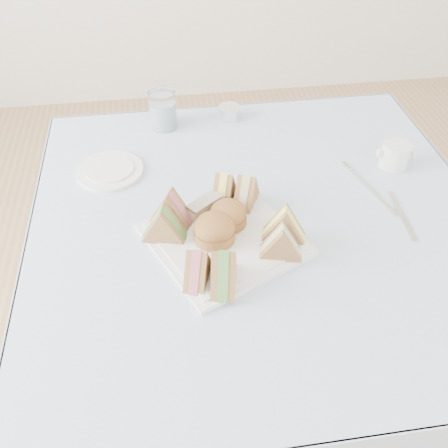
{
  "coord_description": "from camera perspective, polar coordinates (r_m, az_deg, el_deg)",
  "views": [
    {
      "loc": [
        -0.2,
        -0.81,
        1.49
      ],
      "look_at": [
        -0.09,
        -0.06,
        0.8
      ],
      "focal_mm": 40.0,
      "sensor_mm": 36.0,
      "label": 1
    }
  ],
  "objects": [
    {
      "name": "scone_right",
      "position": [
        1.06,
        0.48,
        1.07
      ],
      "size": [
        0.11,
        0.11,
        0.05
      ],
      "primitive_type": "cylinder",
      "rotation": [
        0.0,
        0.0,
        0.93
      ],
      "color": "#925F30",
      "rests_on": "serving_plate"
    },
    {
      "name": "sandwich_bl_b",
      "position": [
        1.07,
        -6.13,
        1.97
      ],
      "size": [
        0.1,
        0.08,
        0.08
      ],
      "primitive_type": null,
      "rotation": [
        0.0,
        0.0,
        2.73
      ],
      "color": "olive",
      "rests_on": "serving_plate"
    },
    {
      "name": "sandwich_fr_a",
      "position": [
        1.03,
        6.93,
        0.09
      ],
      "size": [
        0.1,
        0.07,
        0.08
      ],
      "primitive_type": null,
      "rotation": [
        0.0,
        0.0,
        -0.31
      ],
      "color": "olive",
      "rests_on": "serving_plate"
    },
    {
      "name": "serving_plate",
      "position": [
        1.05,
        -0.0,
        -1.76
      ],
      "size": [
        0.38,
        0.38,
        0.01
      ],
      "primitive_type": "cube",
      "rotation": [
        0.0,
        0.0,
        0.43
      ],
      "color": "silver",
      "rests_on": "tablecloth"
    },
    {
      "name": "scone_left",
      "position": [
        1.03,
        -1.1,
        -0.61
      ],
      "size": [
        0.11,
        0.11,
        0.06
      ],
      "primitive_type": "cylinder",
      "rotation": [
        0.0,
        0.0,
        0.34
      ],
      "color": "#925F30",
      "rests_on": "serving_plate"
    },
    {
      "name": "tablecloth",
      "position": [
        1.12,
        4.23,
        0.6
      ],
      "size": [
        1.02,
        1.02,
        0.01
      ],
      "primitive_type": "cube",
      "color": "#BDC9F9",
      "rests_on": "table"
    },
    {
      "name": "sandwich_br_b",
      "position": [
        1.12,
        0.03,
        4.29
      ],
      "size": [
        0.07,
        0.09,
        0.08
      ],
      "primitive_type": null,
      "rotation": [
        0.0,
        0.0,
        -1.99
      ],
      "color": "olive",
      "rests_on": "serving_plate"
    },
    {
      "name": "floor",
      "position": [
        1.71,
        2.92,
        -18.32
      ],
      "size": [
        4.0,
        4.0,
        0.0
      ],
      "primitive_type": "plane",
      "color": "#9E7751",
      "rests_on": "ground"
    },
    {
      "name": "tea_strainer",
      "position": [
        1.45,
        0.62,
        12.53
      ],
      "size": [
        0.08,
        0.08,
        0.03
      ],
      "primitive_type": "cylinder",
      "rotation": [
        0.0,
        0.0,
        -0.34
      ],
      "color": "silver",
      "rests_on": "tablecloth"
    },
    {
      "name": "sandwich_fl_a",
      "position": [
        0.94,
        -3.04,
        -4.65
      ],
      "size": [
        0.07,
        0.09,
        0.08
      ],
      "primitive_type": null,
      "rotation": [
        0.0,
        0.0,
        1.22
      ],
      "color": "olive",
      "rests_on": "serving_plate"
    },
    {
      "name": "pastry_slice",
      "position": [
        1.09,
        -2.23,
        1.92
      ],
      "size": [
        0.08,
        0.07,
        0.04
      ],
      "primitive_type": "cube",
      "rotation": [
        0.0,
        0.0,
        0.64
      ],
      "color": "tan",
      "rests_on": "serving_plate"
    },
    {
      "name": "sandwich_br_a",
      "position": [
        1.11,
        2.58,
        4.01
      ],
      "size": [
        0.08,
        0.1,
        0.08
      ],
      "primitive_type": null,
      "rotation": [
        0.0,
        0.0,
        -2.03
      ],
      "color": "olive",
      "rests_on": "serving_plate"
    },
    {
      "name": "knife",
      "position": [
        1.19,
        19.69,
        0.92
      ],
      "size": [
        0.02,
        0.17,
        0.0
      ],
      "primitive_type": "cube",
      "rotation": [
        0.0,
        0.0,
        -0.07
      ],
      "color": "silver",
      "rests_on": "tablecloth"
    },
    {
      "name": "water_glass",
      "position": [
        1.41,
        -6.99,
        12.83
      ],
      "size": [
        0.08,
        0.08,
        0.11
      ],
      "primitive_type": "cylinder",
      "rotation": [
        0.0,
        0.0,
        -0.12
      ],
      "color": "white",
      "rests_on": "tablecloth"
    },
    {
      "name": "creamer_jug",
      "position": [
        1.32,
        18.95,
        7.46
      ],
      "size": [
        0.07,
        0.07,
        0.06
      ],
      "primitive_type": "cylinder",
      "rotation": [
        0.0,
        0.0,
        0.03
      ],
      "color": "silver",
      "rests_on": "tablecloth"
    },
    {
      "name": "table",
      "position": [
        1.4,
        3.45,
        -10.88
      ],
      "size": [
        0.9,
        0.9,
        0.74
      ],
      "primitive_type": "cube",
      "color": "brown",
      "rests_on": "floor"
    },
    {
      "name": "sandwich_fr_b",
      "position": [
        0.99,
        6.57,
        -1.91
      ],
      "size": [
        0.09,
        0.06,
        0.08
      ],
      "primitive_type": null,
      "rotation": [
        0.0,
        0.0,
        -0.23
      ],
      "color": "olive",
      "rests_on": "serving_plate"
    },
    {
      "name": "sandwich_bl_a",
      "position": [
        1.03,
        -6.93,
        0.16
      ],
      "size": [
        0.1,
        0.07,
        0.08
      ],
      "primitive_type": null,
      "rotation": [
        0.0,
        0.0,
        2.88
      ],
      "color": "olive",
      "rests_on": "serving_plate"
    },
    {
      "name": "fork",
      "position": [
        1.23,
        16.6,
        3.63
      ],
      "size": [
        0.06,
        0.18,
        0.0
      ],
      "primitive_type": "cube",
      "rotation": [
        0.0,
        0.0,
        0.25
      ],
      "color": "silver",
      "rests_on": "tablecloth"
    },
    {
      "name": "side_plate",
      "position": [
        1.28,
        -12.91,
        5.96
      ],
      "size": [
        0.18,
        0.18,
        0.01
      ],
      "primitive_type": "cylinder",
      "rotation": [
        0.0,
        0.0,
        -0.07
      ],
      "color": "silver",
      "rests_on": "tablecloth"
    },
    {
      "name": "sandwich_fl_b",
      "position": [
        0.93,
        -0.03,
        -4.92
      ],
      "size": [
        0.06,
        0.1,
        0.09
      ],
      "primitive_type": null,
      "rotation": [
        0.0,
        0.0,
        1.37
      ],
      "color": "olive",
      "rests_on": "serving_plate"
    }
  ]
}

